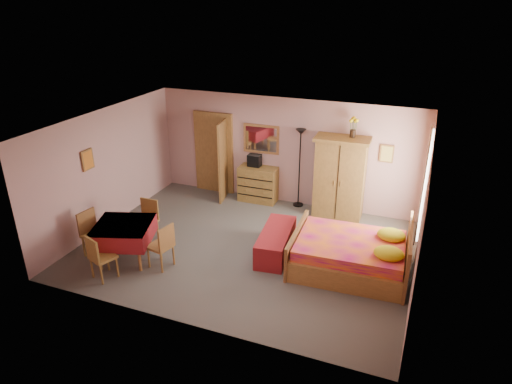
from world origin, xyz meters
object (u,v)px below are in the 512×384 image
at_px(chair_east, 160,245).
at_px(wardrobe, 340,178).
at_px(chest_of_drawers, 258,184).
at_px(stereo, 254,160).
at_px(sunflower_vase, 353,127).
at_px(floor_lamp, 299,169).
at_px(chair_north, 146,222).
at_px(chair_west, 95,234).
at_px(bed, 350,246).
at_px(wall_mirror, 261,139).
at_px(chair_south, 103,256).
at_px(bench, 276,242).
at_px(dining_table, 125,242).

bearing_deg(chair_east, wardrobe, -27.22).
bearing_deg(wardrobe, chest_of_drawers, 175.14).
bearing_deg(stereo, sunflower_vase, -1.46).
bearing_deg(floor_lamp, chair_north, -130.62).
height_order(chest_of_drawers, chair_west, chair_west).
xyz_separation_m(chair_north, chair_east, (0.80, -0.71, -0.00)).
xyz_separation_m(bed, chair_north, (-4.15, -0.50, -0.05)).
relative_size(wall_mirror, sunflower_vase, 1.98).
distance_m(chair_north, chair_east, 1.07).
bearing_deg(chair_north, chair_south, 91.43).
bearing_deg(sunflower_vase, bed, -77.54).
relative_size(bench, chair_east, 1.67).
bearing_deg(chair_north, chair_east, 137.96).
bearing_deg(chair_north, wardrobe, -142.75).
xyz_separation_m(wall_mirror, bench, (1.24, -2.44, -1.30)).
distance_m(chest_of_drawers, sunflower_vase, 2.79).
xyz_separation_m(wardrobe, dining_table, (-3.43, -3.41, -0.57)).
bearing_deg(floor_lamp, chair_west, -129.70).
bearing_deg(wardrobe, chair_east, -130.00).
height_order(wall_mirror, chair_east, wall_mirror).
bearing_deg(wardrobe, dining_table, -136.75).
xyz_separation_m(chair_north, chair_west, (-0.61, -0.83, 0.01)).
distance_m(bed, chair_north, 4.18).
bearing_deg(stereo, floor_lamp, 2.20).
height_order(floor_lamp, chair_north, floor_lamp).
bearing_deg(bench, dining_table, -153.85).
height_order(wall_mirror, bed, wall_mirror).
bearing_deg(chair_west, chair_east, 104.32).
bearing_deg(chair_north, bench, -168.86).
relative_size(wall_mirror, wardrobe, 0.48).
xyz_separation_m(dining_table, chair_west, (-0.64, -0.07, 0.08)).
relative_size(bed, chair_north, 2.39).
bearing_deg(chair_west, chair_south, 57.70).
distance_m(floor_lamp, dining_table, 4.39).
bearing_deg(chair_west, wardrobe, 140.02).
xyz_separation_m(sunflower_vase, dining_table, (-3.62, -3.51, -1.75)).
bearing_deg(floor_lamp, bed, -54.24).
xyz_separation_m(dining_table, chair_south, (0.01, -0.65, 0.05)).
bearing_deg(wardrobe, bed, -73.93).
height_order(sunflower_vase, chair_west, sunflower_vase).
relative_size(stereo, chair_north, 0.35).
xyz_separation_m(wall_mirror, wardrobe, (2.03, -0.33, -0.60)).
xyz_separation_m(floor_lamp, bench, (0.22, -2.32, -0.72)).
bearing_deg(sunflower_vase, bench, -113.74).
relative_size(sunflower_vase, chair_north, 0.51).
relative_size(stereo, chair_west, 0.34).
height_order(stereo, chair_south, stereo).
relative_size(stereo, dining_table, 0.30).
bearing_deg(floor_lamp, chair_south, -119.43).
relative_size(bench, chair_west, 1.61).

